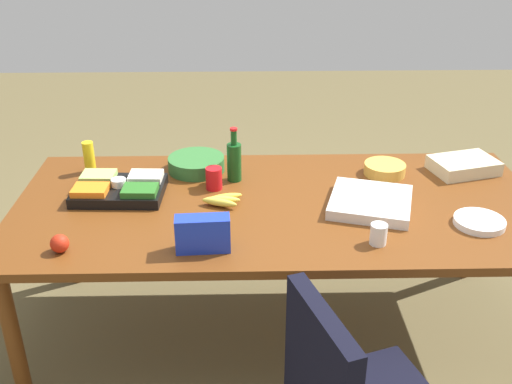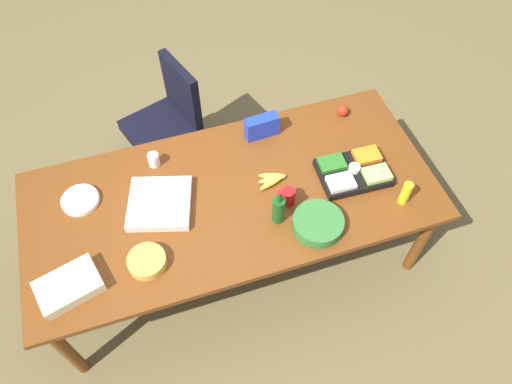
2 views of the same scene
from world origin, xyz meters
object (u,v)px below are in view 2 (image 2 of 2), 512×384
(conference_table, at_px, (232,200))
(mustard_bottle, at_px, (406,193))
(sheet_cake, at_px, (69,286))
(chip_bowl, at_px, (147,261))
(apple_red, at_px, (343,111))
(wine_bottle, at_px, (279,209))
(office_chair, at_px, (168,133))
(banana_bunch, at_px, (272,179))
(salad_bowl, at_px, (318,223))
(paper_plate_stack, at_px, (80,200))
(chip_bag_blue, at_px, (262,126))
(paper_cup, at_px, (154,160))
(red_solo_cup, at_px, (288,196))
(pizza_box, at_px, (160,203))
(veggie_tray, at_px, (353,171))

(conference_table, xyz_separation_m, mustard_bottle, (-0.95, 0.36, 0.14))
(sheet_cake, height_order, chip_bowl, sheet_cake)
(apple_red, height_order, wine_bottle, wine_bottle)
(office_chair, distance_m, chip_bowl, 1.39)
(banana_bunch, height_order, salad_bowl, salad_bowl)
(chip_bowl, bearing_deg, paper_plate_stack, -60.34)
(chip_bag_blue, height_order, chip_bowl, chip_bag_blue)
(chip_bag_blue, xyz_separation_m, paper_cup, (0.72, 0.03, -0.03))
(office_chair, relative_size, paper_cup, 10.29)
(red_solo_cup, distance_m, apple_red, 0.82)
(red_solo_cup, xyz_separation_m, paper_plate_stack, (1.17, -0.38, -0.04))
(conference_table, height_order, sheet_cake, sheet_cake)
(sheet_cake, xyz_separation_m, paper_plate_stack, (-0.11, -0.55, -0.02))
(sheet_cake, bearing_deg, banana_bunch, -164.83)
(salad_bowl, bearing_deg, office_chair, -64.72)
(paper_plate_stack, height_order, paper_cup, paper_cup)
(pizza_box, xyz_separation_m, salad_bowl, (-0.83, 0.42, 0.01))
(conference_table, distance_m, office_chair, 1.07)
(apple_red, xyz_separation_m, veggie_tray, (0.15, 0.50, -0.00))
(office_chair, relative_size, salad_bowl, 3.18)
(paper_cup, bearing_deg, office_chair, -104.37)
(sheet_cake, distance_m, paper_plate_stack, 0.56)
(mustard_bottle, distance_m, wine_bottle, 0.75)
(chip_bag_blue, relative_size, veggie_tray, 0.51)
(red_solo_cup, relative_size, paper_cup, 1.22)
(pizza_box, relative_size, salad_bowl, 1.23)
(office_chair, bearing_deg, apple_red, 152.99)
(chip_bag_blue, height_order, paper_plate_stack, chip_bag_blue)
(sheet_cake, height_order, paper_plate_stack, sheet_cake)
(office_chair, height_order, mustard_bottle, office_chair)
(sheet_cake, xyz_separation_m, paper_cup, (-0.59, -0.69, 0.01))
(paper_cup, bearing_deg, red_solo_cup, 142.85)
(wine_bottle, bearing_deg, pizza_box, -25.79)
(conference_table, bearing_deg, sheet_cake, 18.22)
(paper_plate_stack, xyz_separation_m, salad_bowl, (-1.27, 0.60, 0.02))
(chip_bag_blue, height_order, paper_cup, chip_bag_blue)
(apple_red, relative_size, paper_cup, 0.84)
(wine_bottle, height_order, paper_cup, wine_bottle)
(red_solo_cup, height_order, chip_bag_blue, chip_bag_blue)
(pizza_box, xyz_separation_m, chip_bowl, (0.14, 0.35, 0.00))
(salad_bowl, bearing_deg, paper_cup, -43.02)
(sheet_cake, bearing_deg, mustard_bottle, 178.79)
(banana_bunch, relative_size, paper_cup, 2.18)
(office_chair, height_order, chip_bag_blue, office_chair)
(chip_bag_blue, height_order, apple_red, chip_bag_blue)
(mustard_bottle, distance_m, paper_plate_stack, 1.91)
(apple_red, bearing_deg, office_chair, -27.01)
(wine_bottle, distance_m, paper_cup, 0.87)
(chip_bag_blue, bearing_deg, apple_red, -179.89)
(mustard_bottle, distance_m, banana_bunch, 0.79)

